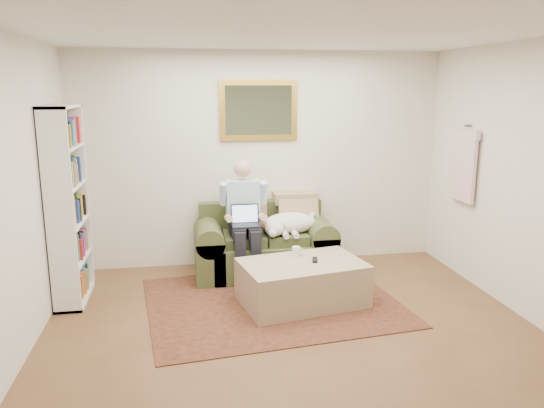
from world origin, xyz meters
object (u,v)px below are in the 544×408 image
object	(u,v)px
sleeping_dog	(290,223)
sofa	(264,250)
seated_man	(245,221)
coffee_mug	(296,251)
ottoman	(302,283)
laptop	(245,220)
bookshelf	(67,206)

from	to	relation	value
sleeping_dog	sofa	bearing A→B (deg)	164.26
seated_man	sleeping_dog	xyz separation A→B (m)	(0.53, 0.07, -0.06)
seated_man	sleeping_dog	world-z (taller)	seated_man
sofa	coffee_mug	world-z (taller)	sofa
seated_man	ottoman	world-z (taller)	seated_man
laptop	ottoman	bearing A→B (deg)	-57.35
seated_man	bookshelf	bearing A→B (deg)	-170.54
sofa	bookshelf	xyz separation A→B (m)	(-2.08, -0.45, 0.72)
sofa	coffee_mug	bearing A→B (deg)	-73.65
seated_man	sleeping_dog	size ratio (longest dim) A/B	2.04
seated_man	laptop	bearing A→B (deg)	-90.00
ottoman	bookshelf	size ratio (longest dim) A/B	0.61
sofa	seated_man	bearing A→B (deg)	-148.55
bookshelf	coffee_mug	bearing A→B (deg)	-7.51
sofa	coffee_mug	size ratio (longest dim) A/B	16.23
bookshelf	seated_man	bearing A→B (deg)	9.46
laptop	ottoman	world-z (taller)	laptop
coffee_mug	bookshelf	bearing A→B (deg)	172.49
laptop	seated_man	bearing A→B (deg)	90.00
seated_man	laptop	size ratio (longest dim) A/B	4.33
sleeping_dog	ottoman	xyz separation A→B (m)	(-0.05, -0.89, -0.40)
seated_man	ottoman	size ratio (longest dim) A/B	1.13
sofa	seated_man	xyz separation A→B (m)	(-0.24, -0.15, 0.40)
seated_man	ottoman	distance (m)	1.06
sofa	sleeping_dog	world-z (taller)	sofa
coffee_mug	bookshelf	size ratio (longest dim) A/B	0.05
laptop	sofa	bearing A→B (deg)	41.02
coffee_mug	bookshelf	xyz separation A→B (m)	(-2.30, 0.30, 0.51)
laptop	ottoman	distance (m)	1.03
seated_man	coffee_mug	distance (m)	0.79
sleeping_dog	coffee_mug	xyz separation A→B (m)	(-0.07, -0.68, -0.13)
sleeping_dog	ottoman	distance (m)	0.98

